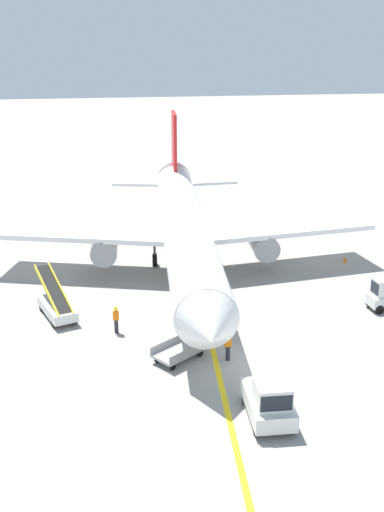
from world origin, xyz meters
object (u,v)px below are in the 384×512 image
baggage_cart_loaded (179,351)px  ground_crew_wing_walker (228,345)px  pushback_tug (269,401)px  airliner (185,228)px  belt_loader_forward_hold (57,305)px  ground_crew_marshaller (116,319)px  safety_cone_nose_right (345,259)px

baggage_cart_loaded → ground_crew_wing_walker: size_ratio=2.07×
baggage_cart_loaded → pushback_tug: bearing=-62.7°
airliner → belt_loader_forward_hold: (-9.08, -6.38, -2.64)m
airliner → ground_crew_marshaller: airliner is taller
ground_crew_wing_walker → safety_cone_nose_right: ground_crew_wing_walker is taller
airliner → ground_crew_marshaller: size_ratio=20.79×
baggage_cart_loaded → safety_cone_nose_right: baggage_cart_loaded is taller
pushback_tug → ground_crew_marshaller: (-6.46, 10.03, -0.08)m
belt_loader_forward_hold → ground_crew_wing_walker: size_ratio=3.02×
pushback_tug → baggage_cart_loaded: size_ratio=1.05×
ground_crew_wing_walker → ground_crew_marshaller: bearing=143.4°
pushback_tug → belt_loader_forward_hold: belt_loader_forward_hold is taller
airliner → baggage_cart_loaded: bearing=-100.1°
baggage_cart_loaded → safety_cone_nose_right: 19.82m
airliner → pushback_tug: size_ratio=9.59×
pushback_tug → airliner: bearing=92.8°
pushback_tug → baggage_cart_loaded: bearing=117.3°
belt_loader_forward_hold → ground_crew_wing_walker: belt_loader_forward_hold is taller
belt_loader_forward_hold → baggage_cart_loaded: size_ratio=1.46×
airliner → ground_crew_marshaller: 11.08m
airliner → belt_loader_forward_hold: airliner is taller
ground_crew_wing_walker → safety_cone_nose_right: bearing=47.8°
airliner → pushback_tug: 19.47m
ground_crew_marshaller → baggage_cart_loaded: bearing=-49.4°
ground_crew_marshaller → safety_cone_nose_right: ground_crew_marshaller is taller
pushback_tug → safety_cone_nose_right: size_ratio=8.38×
pushback_tug → ground_crew_marshaller: size_ratio=2.17×
safety_cone_nose_right → belt_loader_forward_hold: bearing=-163.6°
airliner → belt_loader_forward_hold: 11.40m
baggage_cart_loaded → ground_crew_marshaller: size_ratio=2.07×
belt_loader_forward_hold → ground_crew_marshaller: bearing=-39.2°
baggage_cart_loaded → safety_cone_nose_right: bearing=41.1°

